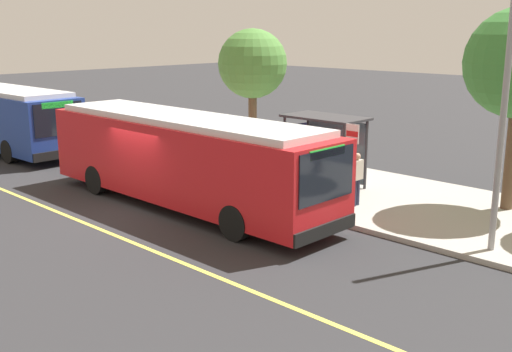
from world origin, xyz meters
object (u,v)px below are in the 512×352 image
Objects in this scene: transit_bus_main at (185,157)px; waiting_bench at (327,170)px; route_sign_post at (352,157)px; pedestrian_commuter at (356,176)px.

transit_bus_main is 7.14× the size of waiting_bench.
waiting_bench is 4.29m from route_sign_post.
pedestrian_commuter reaches higher than waiting_bench.
waiting_bench is at bearing 146.12° from pedestrian_commuter.
route_sign_post is (3.01, -2.75, 1.32)m from waiting_bench.
waiting_bench is 0.57× the size of route_sign_post.
transit_bus_main is at bearing -153.80° from route_sign_post.
transit_bus_main and route_sign_post have the same top height.
transit_bus_main is at bearing -108.92° from waiting_bench.
waiting_bench is at bearing 71.08° from transit_bus_main.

